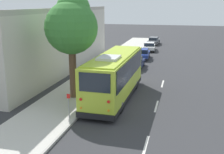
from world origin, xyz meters
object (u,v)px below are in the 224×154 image
Objects in this scene: parked_sedan_blue at (142,54)px; sign_post_far at (78,101)px; parked_sedan_gray at (154,41)px; street_tree at (72,24)px; sign_post_near at (69,106)px; shuttle_bus at (115,74)px; parked_sedan_navy at (135,63)px; parked_sedan_white at (149,47)px.

sign_post_far is (-19.74, 1.58, 0.14)m from parked_sedan_blue.
parked_sedan_gray is at bearing -3.11° from parked_sedan_blue.
sign_post_near is at bearing -162.82° from street_tree.
shuttle_bus is 30.53m from parked_sedan_gray.
sign_post_far is at bearing -153.13° from street_tree.
parked_sedan_navy is 0.99× the size of parked_sedan_white.
parked_sedan_gray is at bearing -4.57° from parked_sedan_white.
shuttle_bus is at bearing -30.01° from sign_post_far.
parked_sedan_blue is 19.80m from sign_post_far.
parked_sedan_blue is 0.99× the size of parked_sedan_white.
street_tree reaches higher than parked_sedan_blue.
parked_sedan_white is at bearing 1.17° from parked_sedan_navy.
parked_sedan_navy is 2.73× the size of sign_post_near.
sign_post_far is at bearing 0.00° from sign_post_near.
street_tree reaches higher than shuttle_bus.
parked_sedan_navy is at bearing 174.46° from parked_sedan_white.
parked_sedan_gray is (7.13, 0.04, 0.00)m from parked_sedan_white.
parked_sedan_white is (12.56, -0.14, 0.00)m from parked_sedan_navy.
parked_sedan_navy is 14.05m from sign_post_far.
parked_sedan_white is at bearing -3.81° from parked_sedan_blue.
shuttle_bus is 2.24× the size of parked_sedan_gray.
parked_sedan_white is at bearing 1.22° from shuttle_bus.
parked_sedan_blue is 18.21m from street_tree.
sign_post_near reaches higher than parked_sedan_white.
parked_sedan_blue is at bearing 1.77° from shuttle_bus.
shuttle_bus is 10.89m from parked_sedan_navy.
parked_sedan_blue is 0.55× the size of street_tree.
shuttle_bus is at bearing 175.38° from parked_sedan_white.
street_tree is at bearing 103.58° from shuttle_bus.
street_tree reaches higher than parked_sedan_gray.
parked_sedan_white is at bearing -7.01° from street_tree.
parked_sedan_white is at bearing -3.48° from sign_post_near.
sign_post_near is at bearing 180.00° from sign_post_far.
street_tree is at bearing 168.09° from parked_sedan_white.
shuttle_bus reaches higher than sign_post_far.
sign_post_near is at bearing 172.99° from parked_sedan_blue.
sign_post_near is (-28.10, 1.71, 0.35)m from parked_sedan_white.
street_tree reaches higher than sign_post_near.
street_tree is 6.31m from sign_post_near.
shuttle_bus reaches higher than parked_sedan_white.
parked_sedan_gray is at bearing 1.23° from shuttle_bus.
sign_post_far is (1.57, 0.00, -0.20)m from sign_post_near.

